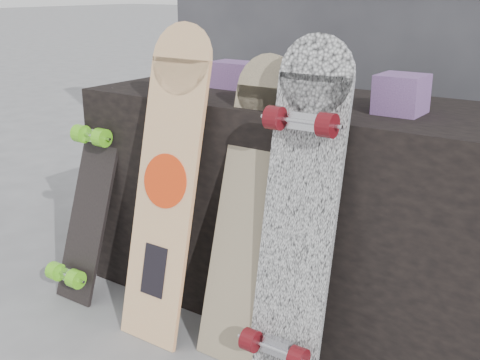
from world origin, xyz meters
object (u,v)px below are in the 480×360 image
Objects in this scene: vendor_table at (298,205)px; longboard_geisha at (167,176)px; longboard_cascadia at (298,212)px; skateboard_dark at (89,193)px; longboard_celtic at (249,200)px.

longboard_geisha is at bearing -125.24° from vendor_table.
longboard_geisha is at bearing -178.84° from longboard_cascadia.
skateboard_dark is at bearing 178.91° from longboard_cascadia.
longboard_geisha is at bearing -167.32° from longboard_celtic.
longboard_geisha is 1.09× the size of longboard_celtic.
longboard_geisha reaches higher than longboard_celtic.
longboard_celtic is 0.73m from skateboard_dark.
vendor_table is at bearing 27.56° from skateboard_dark.
skateboard_dark is at bearing 176.31° from longboard_geisha.
longboard_cascadia is at bearing -61.24° from vendor_table.
vendor_table is 0.47m from longboard_cascadia.
longboard_geisha reaches higher than longboard_cascadia.
vendor_table is 0.36m from longboard_celtic.
longboard_celtic is at bearing -89.32° from vendor_table.
longboard_cascadia is (0.21, -0.05, 0.02)m from longboard_celtic.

